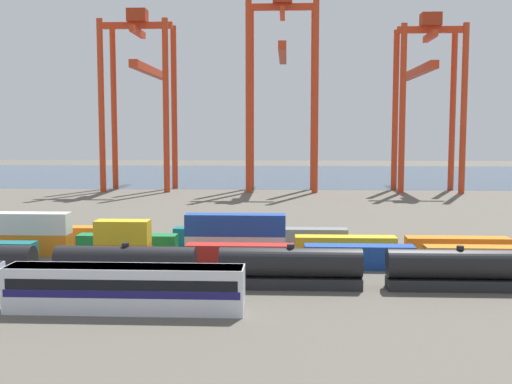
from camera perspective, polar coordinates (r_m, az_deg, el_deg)
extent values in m
plane|color=#5B564C|center=(110.85, -0.28, -2.31)|extent=(420.00, 420.00, 0.00)
cube|color=#384C60|center=(216.64, 1.25, 1.57)|extent=(400.00, 110.00, 0.01)
cube|color=silver|center=(54.81, -11.76, -8.58)|extent=(20.13, 3.10, 3.90)
cube|color=navy|center=(54.83, -11.76, -8.68)|extent=(19.72, 3.14, 0.64)
cube|color=black|center=(54.65, -11.78, -7.89)|extent=(19.32, 3.13, 0.90)
cube|color=slate|center=(54.41, -11.80, -6.77)|extent=(19.92, 2.85, 0.36)
cube|color=#232326|center=(63.92, -11.68, -7.82)|extent=(13.80, 2.50, 1.10)
cylinder|color=black|center=(63.50, -11.71, -6.10)|extent=(13.80, 2.82, 2.82)
cylinder|color=black|center=(63.20, -11.74, -4.69)|extent=(0.70, 0.70, 0.36)
cube|color=#232326|center=(61.94, 3.14, -8.15)|extent=(13.80, 2.50, 1.10)
cylinder|color=black|center=(61.50, 3.15, -6.37)|extent=(13.80, 2.82, 2.82)
cylinder|color=black|center=(61.19, 3.16, -4.92)|extent=(0.70, 0.70, 0.36)
cube|color=#232326|center=(64.12, 17.91, -7.94)|extent=(13.80, 2.50, 1.10)
cylinder|color=black|center=(63.70, 17.97, -6.22)|extent=(13.80, 2.82, 2.82)
cylinder|color=black|center=(63.40, 18.01, -4.82)|extent=(0.70, 0.70, 0.36)
cube|color=#146066|center=(77.32, -21.51, -5.20)|extent=(6.04, 2.44, 2.60)
cube|color=orange|center=(72.91, -11.94, -5.56)|extent=(6.04, 2.44, 2.60)
cube|color=gold|center=(72.45, -11.98, -3.54)|extent=(6.04, 2.44, 2.60)
cube|color=#AD211C|center=(70.73, -1.46, -5.79)|extent=(12.10, 2.44, 2.60)
cube|color=#1C4299|center=(70.99, 9.32, -5.82)|extent=(12.10, 2.44, 2.60)
cube|color=orange|center=(73.67, 19.65, -5.65)|extent=(12.10, 2.44, 2.60)
cube|color=orange|center=(83.03, -20.47, -4.44)|extent=(12.10, 2.44, 2.60)
cube|color=silver|center=(82.63, -20.54, -2.66)|extent=(12.10, 2.44, 2.60)
cube|color=#197538|center=(78.76, -11.55, -4.72)|extent=(12.10, 2.44, 2.60)
cube|color=silver|center=(76.57, -1.87, -4.91)|extent=(12.10, 2.44, 2.60)
cube|color=#1C4299|center=(76.14, -1.87, -2.98)|extent=(12.10, 2.44, 2.60)
cube|color=gold|center=(76.65, 8.09, -4.95)|extent=(12.10, 2.44, 2.60)
cube|color=orange|center=(78.98, 17.74, -4.85)|extent=(12.10, 2.44, 2.60)
cube|color=orange|center=(85.90, -14.31, -3.93)|extent=(12.10, 2.44, 2.60)
cube|color=#146066|center=(82.95, -5.34, -4.11)|extent=(6.04, 2.44, 2.60)
cube|color=slate|center=(82.14, 4.05, -4.20)|extent=(12.10, 2.44, 2.60)
cylinder|color=red|center=(160.42, -13.83, 7.54)|extent=(1.50, 1.50, 42.25)
cylinder|color=red|center=(156.63, -8.16, 7.70)|extent=(1.50, 1.50, 42.25)
cylinder|color=red|center=(171.29, -12.74, 7.43)|extent=(1.50, 1.50, 42.25)
cylinder|color=red|center=(167.73, -7.42, 7.57)|extent=(1.50, 1.50, 42.25)
cube|color=red|center=(165.80, -10.68, 14.60)|extent=(17.61, 1.20, 1.60)
cube|color=red|center=(165.56, -10.67, 14.05)|extent=(1.20, 12.91, 1.60)
cube|color=red|center=(177.84, -9.57, 10.78)|extent=(2.00, 39.19, 2.00)
cube|color=#9F2C14|center=(166.20, -10.70, 15.42)|extent=(4.80, 4.00, 3.20)
cylinder|color=red|center=(154.69, -0.67, 8.56)|extent=(1.50, 1.50, 46.44)
cylinder|color=red|center=(154.55, 5.40, 8.53)|extent=(1.50, 1.50, 46.44)
cylinder|color=red|center=(164.94, -0.45, 8.37)|extent=(1.50, 1.50, 46.44)
cylinder|color=red|center=(164.81, 5.24, 8.35)|extent=(1.50, 1.50, 46.44)
cube|color=red|center=(162.21, 2.41, 16.40)|extent=(17.80, 1.20, 1.60)
cube|color=red|center=(161.92, 2.41, 15.84)|extent=(1.20, 11.89, 1.60)
cube|color=red|center=(173.15, 2.43, 12.41)|extent=(2.00, 35.98, 2.00)
cylinder|color=red|center=(156.82, 13.12, 7.31)|extent=(1.50, 1.50, 40.64)
cylinder|color=red|center=(160.04, 18.30, 7.14)|extent=(1.50, 1.50, 40.64)
cylinder|color=red|center=(166.81, 12.50, 7.21)|extent=(1.50, 1.50, 40.64)
cylinder|color=red|center=(169.85, 17.38, 7.06)|extent=(1.50, 1.50, 40.64)
cube|color=red|center=(164.98, 15.52, 13.98)|extent=(16.17, 1.20, 1.60)
cube|color=red|center=(164.75, 15.50, 13.43)|extent=(1.20, 11.75, 1.60)
cube|color=red|center=(177.35, 14.45, 10.50)|extent=(2.00, 39.46, 2.00)
cube|color=#9F2C14|center=(165.36, 15.54, 14.80)|extent=(4.80, 4.00, 3.20)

